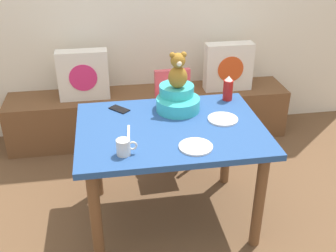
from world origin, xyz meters
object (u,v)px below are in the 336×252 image
object	(u,v)px
coffee_mug	(124,147)
cell_phone	(119,109)
infant_seat_teal	(178,99)
dinner_plate_far	(223,119)
highchair	(175,105)
pillow_floral_left	(83,75)
teddy_bear	(178,71)
ketchup_bottle	(228,89)
dining_table	(170,141)
dinner_plate_near	(196,147)
pillow_floral_right	(228,67)

from	to	relation	value
coffee_mug	cell_phone	xyz separation A→B (m)	(0.00, 0.58, -0.04)
infant_seat_teal	dinner_plate_far	xyz separation A→B (m)	(0.27, -0.21, -0.07)
highchair	pillow_floral_left	bearing A→B (deg)	150.98
teddy_bear	ketchup_bottle	xyz separation A→B (m)	(0.39, 0.09, -0.19)
highchair	infant_seat_teal	distance (m)	0.59
dining_table	coffee_mug	distance (m)	0.45
coffee_mug	dinner_plate_near	world-z (taller)	coffee_mug
dinner_plate_far	cell_phone	distance (m)	0.72
teddy_bear	coffee_mug	world-z (taller)	teddy_bear
highchair	teddy_bear	distance (m)	0.72
dining_table	dinner_plate_near	bearing A→B (deg)	-69.90
coffee_mug	dinner_plate_far	distance (m)	0.74
cell_phone	ketchup_bottle	bearing A→B (deg)	-39.29
pillow_floral_left	infant_seat_teal	world-z (taller)	same
pillow_floral_left	ketchup_bottle	distance (m)	1.35
infant_seat_teal	coffee_mug	distance (m)	0.67
pillow_floral_left	pillow_floral_right	world-z (taller)	same
highchair	ketchup_bottle	world-z (taller)	ketchup_bottle
coffee_mug	cell_phone	world-z (taller)	coffee_mug
dinner_plate_near	dinner_plate_far	bearing A→B (deg)	51.03
highchair	cell_phone	bearing A→B (deg)	-136.20
dining_table	dinner_plate_far	xyz separation A→B (m)	(0.36, 0.03, 0.12)
dining_table	cell_phone	xyz separation A→B (m)	(-0.31, 0.30, 0.11)
dinner_plate_far	highchair	bearing A→B (deg)	104.48
pillow_floral_left	dining_table	size ratio (longest dim) A/B	0.37
highchair	coffee_mug	size ratio (longest dim) A/B	6.58
highchair	dinner_plate_near	bearing A→B (deg)	-93.71
pillow_floral_left	dinner_plate_far	world-z (taller)	pillow_floral_left
highchair	coffee_mug	distance (m)	1.18
dining_table	highchair	world-z (taller)	highchair
teddy_bear	dinner_plate_near	xyz separation A→B (m)	(0.01, -0.53, -0.27)
dining_table	dinner_plate_near	size ratio (longest dim) A/B	5.96
pillow_floral_right	highchair	distance (m)	0.72
pillow_floral_left	highchair	distance (m)	0.87
highchair	infant_seat_teal	bearing A→B (deg)	-98.82
dining_table	infant_seat_teal	world-z (taller)	infant_seat_teal
dinner_plate_far	dining_table	bearing A→B (deg)	-174.50
coffee_mug	dinner_plate_near	size ratio (longest dim) A/B	0.60
dining_table	coffee_mug	bearing A→B (deg)	-137.65
highchair	dinner_plate_far	world-z (taller)	highchair
pillow_floral_right	dining_table	xyz separation A→B (m)	(-0.74, -1.17, -0.05)
pillow_floral_left	dinner_plate_near	distance (m)	1.60
ketchup_bottle	dinner_plate_near	bearing A→B (deg)	-121.18
pillow_floral_right	dinner_plate_far	world-z (taller)	pillow_floral_right
highchair	cell_phone	distance (m)	0.70
dinner_plate_far	teddy_bear	bearing A→B (deg)	141.38
ketchup_bottle	coffee_mug	world-z (taller)	ketchup_bottle
teddy_bear	pillow_floral_right	bearing A→B (deg)	54.91
infant_seat_teal	teddy_bear	xyz separation A→B (m)	(0.00, -0.00, 0.21)
highchair	dinner_plate_near	distance (m)	1.06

